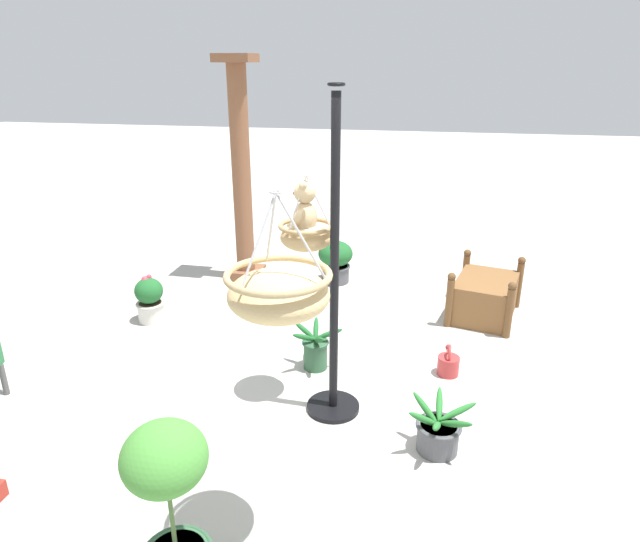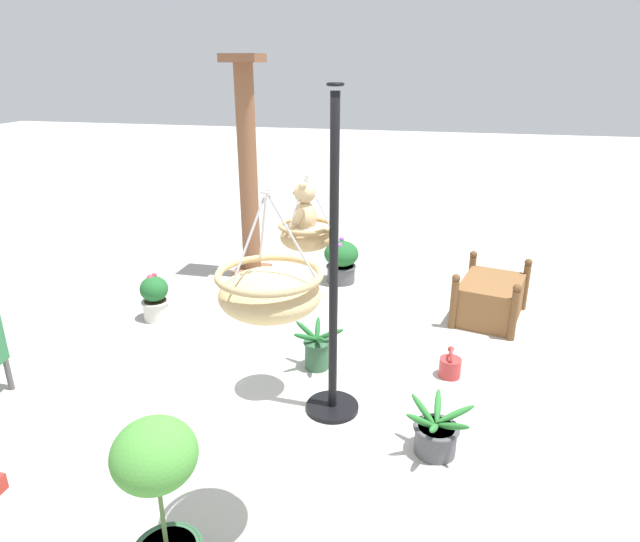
# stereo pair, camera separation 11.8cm
# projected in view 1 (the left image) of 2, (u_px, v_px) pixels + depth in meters

# --- Properties ---
(ground_plane) EXTENTS (40.00, 40.00, 0.00)m
(ground_plane) POSITION_uv_depth(u_px,v_px,m) (328.00, 392.00, 4.82)
(ground_plane) COLOR #ADAAA3
(display_pole_central) EXTENTS (0.44, 0.44, 2.59)m
(display_pole_central) POSITION_uv_depth(u_px,v_px,m) (334.00, 320.00, 4.30)
(display_pole_central) COLOR black
(display_pole_central) RESTS_ON ground
(hanging_basket_with_teddy) EXTENTS (0.44, 0.44, 0.59)m
(hanging_basket_with_teddy) POSITION_uv_depth(u_px,v_px,m) (306.00, 235.00, 4.26)
(hanging_basket_with_teddy) COLOR tan
(teddy_bear) EXTENTS (0.30, 0.27, 0.43)m
(teddy_bear) POSITION_uv_depth(u_px,v_px,m) (303.00, 211.00, 4.19)
(teddy_bear) COLOR tan
(hanging_basket_left_high) EXTENTS (0.55, 0.55, 0.66)m
(hanging_basket_left_high) POSITION_uv_depth(u_px,v_px,m) (279.00, 292.00, 2.76)
(hanging_basket_left_high) COLOR tan
(greenhouse_pillar_right) EXTENTS (0.45, 0.45, 2.82)m
(greenhouse_pillar_right) POSITION_uv_depth(u_px,v_px,m) (242.00, 177.00, 6.94)
(greenhouse_pillar_right) COLOR brown
(greenhouse_pillar_right) RESTS_ON ground
(wooden_planter_box) EXTENTS (1.07, 0.89, 0.63)m
(wooden_planter_box) POSITION_uv_depth(u_px,v_px,m) (485.00, 296.00, 6.19)
(wooden_planter_box) COLOR brown
(wooden_planter_box) RESTS_ON ground
(potted_plant_fern_front) EXTENTS (0.47, 0.50, 0.44)m
(potted_plant_fern_front) POSITION_uv_depth(u_px,v_px,m) (315.00, 349.00, 5.15)
(potted_plant_fern_front) COLOR #2D5638
(potted_plant_fern_front) RESTS_ON ground
(potted_plant_flowering_red) EXTENTS (0.32, 0.32, 0.54)m
(potted_plant_flowering_red) POSITION_uv_depth(u_px,v_px,m) (150.00, 299.00, 6.07)
(potted_plant_flowering_red) COLOR beige
(potted_plant_flowering_red) RESTS_ON ground
(potted_plant_tall_leafy) EXTENTS (0.43, 0.43, 1.09)m
(potted_plant_tall_leafy) POSITION_uv_depth(u_px,v_px,m) (170.00, 504.00, 2.78)
(potted_plant_tall_leafy) COLOR #2D5638
(potted_plant_tall_leafy) RESTS_ON ground
(potted_plant_small_succulent) EXTENTS (0.45, 0.45, 0.59)m
(potted_plant_small_succulent) POSITION_uv_depth(u_px,v_px,m) (335.00, 260.00, 7.15)
(potted_plant_small_succulent) COLOR #4C4C51
(potted_plant_small_succulent) RESTS_ON ground
(potted_plant_conical_shrub) EXTENTS (0.57, 0.52, 0.40)m
(potted_plant_conical_shrub) POSITION_uv_depth(u_px,v_px,m) (438.00, 432.00, 4.05)
(potted_plant_conical_shrub) COLOR #4C4C51
(potted_plant_conical_shrub) RESTS_ON ground
(watering_can) EXTENTS (0.35, 0.20, 0.30)m
(watering_can) POSITION_uv_depth(u_px,v_px,m) (448.00, 364.00, 5.08)
(watering_can) COLOR #B23333
(watering_can) RESTS_ON ground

